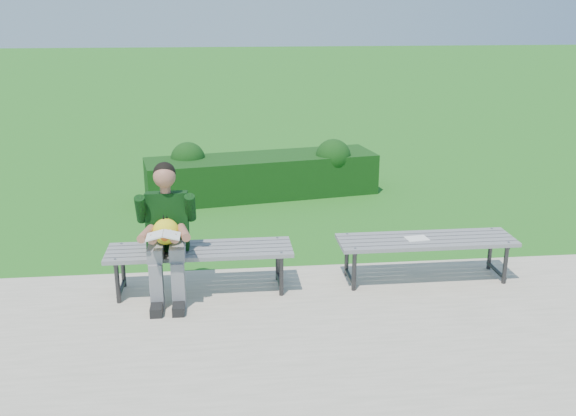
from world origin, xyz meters
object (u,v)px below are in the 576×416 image
Objects in this scene: bench_left at (200,254)px; hedge at (263,173)px; seated_boy at (167,229)px; paper_sheet at (417,238)px; bench_right at (426,243)px.

hedge is at bearing 75.86° from bench_left.
seated_boy is at bearing -162.31° from bench_left.
seated_boy reaches higher than hedge.
hedge is 3.48m from bench_left.
bench_left is 2.19m from paper_sheet.
paper_sheet is at bearing 0.97° from bench_left.
hedge is 2.67× the size of seated_boy.
hedge is 3.60m from paper_sheet.
bench_right is 0.12m from paper_sheet.
bench_left is at bearing -179.07° from bench_right.
bench_left is at bearing -104.14° from hedge.
bench_right is 2.61m from seated_boy.
seated_boy is 5.54× the size of paper_sheet.
bench_right is at bearing -66.73° from hedge.
paper_sheet is at bearing 3.05° from seated_boy.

